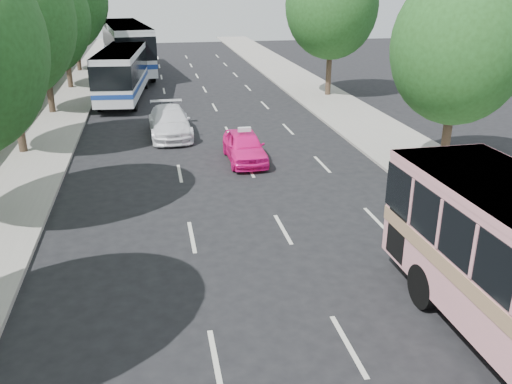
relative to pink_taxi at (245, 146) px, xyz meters
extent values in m
plane|color=black|center=(-1.00, -11.10, -0.67)|extent=(120.00, 120.00, 0.00)
cube|color=#9E998E|center=(-9.50, 8.90, -0.59)|extent=(4.00, 90.00, 0.15)
cube|color=#9E998E|center=(7.50, 8.90, -0.61)|extent=(4.00, 90.00, 0.12)
cube|color=#9E998E|center=(-11.30, 8.90, 0.23)|extent=(0.30, 90.00, 1.50)
cylinder|color=#38281E|center=(-9.70, 2.90, 1.23)|extent=(0.36, 0.36, 3.80)
ellipsoid|color=#20491A|center=(-9.70, 2.90, 5.23)|extent=(6.00, 6.00, 6.90)
cylinder|color=#38281E|center=(-9.60, 10.90, 1.08)|extent=(0.36, 0.36, 3.50)
ellipsoid|color=#20491A|center=(-9.60, 10.90, 4.76)|extent=(5.52, 5.52, 6.35)
cylinder|color=#38281E|center=(-9.50, 18.90, 1.33)|extent=(0.36, 0.36, 3.99)
cylinder|color=#38281E|center=(-9.70, 26.90, 1.19)|extent=(0.36, 0.36, 3.72)
ellipsoid|color=#20491A|center=(-9.70, 26.90, 5.11)|extent=(5.88, 5.88, 6.76)
cylinder|color=#38281E|center=(7.70, -3.10, 0.95)|extent=(0.36, 0.36, 3.23)
ellipsoid|color=#20491A|center=(7.70, -3.10, 4.35)|extent=(5.10, 5.10, 5.87)
sphere|color=#20491A|center=(8.10, -3.40, 5.37)|extent=(3.32, 3.31, 3.31)
cylinder|color=#38281E|center=(8.00, 12.90, 1.23)|extent=(0.36, 0.36, 3.80)
ellipsoid|color=#20491A|center=(8.00, 12.90, 5.23)|extent=(6.00, 6.00, 6.90)
cylinder|color=black|center=(2.29, -11.97, -0.12)|extent=(0.33, 1.10, 1.09)
cylinder|color=black|center=(4.62, -11.94, -0.12)|extent=(0.33, 1.10, 1.09)
imported|color=#FF1690|center=(0.00, 0.00, 0.00)|extent=(1.60, 3.93, 1.34)
imported|color=white|center=(-3.00, 4.79, 0.05)|extent=(2.15, 4.99, 1.43)
cube|color=white|center=(-5.50, 14.69, 1.22)|extent=(3.34, 11.11, 2.78)
cube|color=black|center=(-5.50, 14.69, 1.57)|extent=(3.40, 11.15, 1.37)
cube|color=navy|center=(-5.50, 14.69, 0.52)|extent=(3.39, 11.14, 0.27)
cube|color=white|center=(-5.50, 14.69, 2.55)|extent=(3.37, 11.14, 0.13)
cylinder|color=black|center=(-6.18, 18.24, -0.17)|extent=(0.38, 1.03, 1.00)
cylinder|color=black|center=(-4.17, 18.05, -0.17)|extent=(0.38, 1.03, 1.00)
cylinder|color=black|center=(-6.87, 10.98, -0.17)|extent=(0.38, 1.03, 1.00)
cylinder|color=black|center=(-4.85, 10.79, -0.17)|extent=(0.38, 1.03, 1.00)
cube|color=white|center=(-5.52, 25.11, 1.68)|extent=(4.62, 13.82, 3.45)
cube|color=black|center=(-5.52, 25.11, 2.10)|extent=(4.67, 13.86, 1.70)
cube|color=navy|center=(-5.52, 25.11, 0.80)|extent=(4.66, 13.85, 0.34)
cube|color=white|center=(-5.52, 25.11, 3.32)|extent=(4.64, 13.84, 0.16)
cylinder|color=black|center=(-7.36, 29.20, -0.05)|extent=(0.52, 1.28, 1.24)
cylinder|color=black|center=(-4.80, 29.54, -0.05)|extent=(0.52, 1.28, 1.24)
cylinder|color=black|center=(-6.19, 20.24, -0.05)|extent=(0.52, 1.28, 1.24)
cylinder|color=black|center=(-3.63, 20.58, -0.05)|extent=(0.52, 1.28, 1.24)
cube|color=silver|center=(0.00, 0.00, 0.76)|extent=(0.55, 0.18, 0.18)
camera|label=1|loc=(-3.83, -22.27, 6.75)|focal=38.00mm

